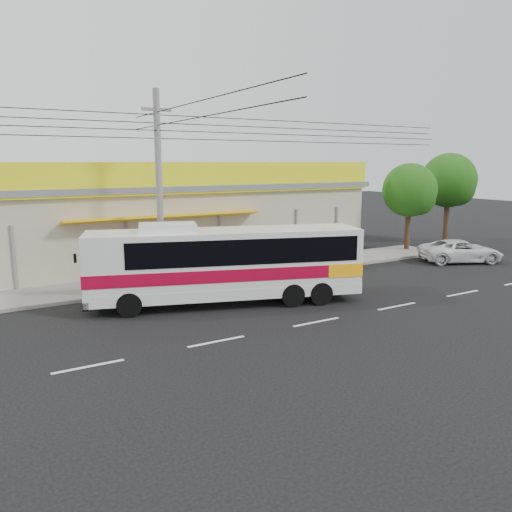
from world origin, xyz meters
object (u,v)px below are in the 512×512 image
Objects in this scene: motorbike_red at (133,269)px; white_car at (461,251)px; utility_pole at (157,125)px; tree_far at (450,182)px; coach_bus at (230,260)px; tree_near at (411,192)px.

white_car is (17.89, -4.39, -0.03)m from motorbike_red.
white_car is 0.14× the size of utility_pole.
tree_far is (23.24, 0.98, 3.62)m from motorbike_red.
tree_near is (15.61, 5.10, 2.03)m from coach_bus.
utility_pole reaches higher than motorbike_red.
white_car is at bearing -101.68° from motorbike_red.
tree_near is at bearing 4.57° from utility_pole.
coach_bus is 1.96× the size of tree_near.
motorbike_red is at bearing 100.67° from white_car.
white_car is 5.19m from tree_near.
tree_near reaches higher than white_car.
tree_near is at bearing -166.37° from tree_far.
tree_near reaches higher than coach_bus.
coach_bus is at bearing -161.91° from tree_near.
tree_far is (5.35, 5.37, 3.65)m from white_car.
coach_bus is 15.54m from white_car.
tree_far is (22.38, 2.64, -2.96)m from utility_pole.
utility_pole reaches higher than white_car.
tree_near is at bearing 22.52° from white_car.
utility_pole is 22.73m from tree_far.
tree_near is (0.14, 4.11, 3.18)m from white_car.
motorbike_red is at bearing -177.59° from tree_far.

